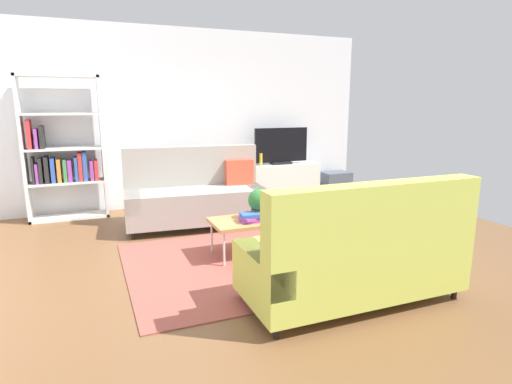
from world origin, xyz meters
The scene contains 16 objects.
ground_plane centered at (0.00, 0.00, 0.00)m, with size 7.68×7.68×0.00m, color brown.
wall_far centered at (0.00, 2.80, 1.45)m, with size 6.40×0.12×2.90m, color silver.
area_rug centered at (0.11, -0.22, 0.01)m, with size 2.90×2.20×0.01m, color #9E4C42.
couch_beige centered at (-0.22, 1.40, 0.44)m, with size 1.96×1.00×1.10m.
couch_green centered at (0.45, -1.44, 0.44)m, with size 1.90×0.85×1.10m.
coffee_table centered at (0.16, -0.02, 0.39)m, with size 1.10×0.56×0.42m.
tv_console centered at (1.61, 2.46, 0.32)m, with size 1.40×0.44×0.64m, color silver.
tv centered at (1.61, 2.44, 0.95)m, with size 1.00×0.20×0.64m.
bookshelf centered at (-1.92, 2.48, 0.97)m, with size 1.10×0.36×2.10m.
storage_trunk centered at (2.71, 2.36, 0.22)m, with size 0.52×0.40×0.44m, color #4C5666.
potted_plant centered at (0.17, -0.01, 0.60)m, with size 0.26×0.26×0.34m.
table_book_0 centered at (0.03, -0.11, 0.43)m, with size 0.24×0.18×0.03m, color purple.
table_book_1 centered at (0.03, -0.11, 0.46)m, with size 0.24×0.18×0.03m, color purple.
table_book_2 centered at (0.03, -0.11, 0.50)m, with size 0.24×0.18×0.04m, color #3359B2.
vase_0 centered at (1.03, 2.51, 0.72)m, with size 0.12×0.12×0.16m, color #33B29E.
bottle_0 centered at (1.21, 2.42, 0.75)m, with size 0.06×0.06×0.21m, color gold.
Camera 1 is at (-1.60, -4.24, 1.70)m, focal length 29.35 mm.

